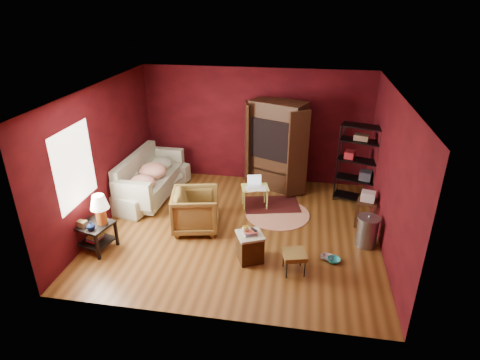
% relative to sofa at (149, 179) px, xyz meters
% --- Properties ---
extents(room, '(5.54, 5.04, 2.84)m').
position_rel_sofa_xyz_m(room, '(2.25, -1.10, 0.96)').
color(room, brown).
rests_on(room, ground).
extents(sofa, '(1.18, 2.38, 0.89)m').
position_rel_sofa_xyz_m(sofa, '(0.00, 0.00, 0.00)').
color(sofa, '#AFB79E').
rests_on(sofa, ground).
extents(armchair, '(0.99, 1.04, 0.91)m').
position_rel_sofa_xyz_m(armchair, '(1.45, -1.21, 0.01)').
color(armchair, black).
rests_on(armchair, ground).
extents(pet_bowl_steel, '(0.23, 0.08, 0.22)m').
position_rel_sofa_xyz_m(pet_bowl_steel, '(4.02, -1.82, -0.33)').
color(pet_bowl_steel, '#B4B7BC').
rests_on(pet_bowl_steel, ground).
extents(pet_bowl_turquoise, '(0.24, 0.14, 0.23)m').
position_rel_sofa_xyz_m(pet_bowl_turquoise, '(4.15, -1.90, -0.33)').
color(pet_bowl_turquoise, '#25A8AF').
rests_on(pet_bowl_turquoise, ground).
extents(vase, '(0.20, 0.21, 0.15)m').
position_rel_sofa_xyz_m(vase, '(-0.15, -2.38, 0.16)').
color(vase, '#0D1942').
rests_on(vase, side_table).
extents(mug, '(0.12, 0.10, 0.11)m').
position_rel_sofa_xyz_m(mug, '(2.58, -2.07, 0.20)').
color(mug, '#ECDD73').
rests_on(mug, hamper).
extents(side_table, '(0.68, 0.68, 1.10)m').
position_rel_sofa_xyz_m(side_table, '(-0.12, -2.18, 0.22)').
color(side_table, black).
rests_on(side_table, ground).
extents(sofa_cushions, '(0.96, 2.24, 0.93)m').
position_rel_sofa_xyz_m(sofa_cushions, '(-0.01, -0.00, 0.01)').
color(sofa_cushions, '#AFB79E').
rests_on(sofa_cushions, sofa).
extents(hamper, '(0.58, 0.58, 0.61)m').
position_rel_sofa_xyz_m(hamper, '(2.66, -2.07, -0.17)').
color(hamper, '#40250E').
rests_on(hamper, ground).
extents(footstool, '(0.46, 0.46, 0.39)m').
position_rel_sofa_xyz_m(footstool, '(3.45, -2.29, -0.11)').
color(footstool, black).
rests_on(footstool, ground).
extents(rug_round, '(1.64, 1.64, 0.01)m').
position_rel_sofa_xyz_m(rug_round, '(3.02, -0.36, -0.44)').
color(rug_round, beige).
rests_on(rug_round, ground).
extents(rug_oriental, '(1.37, 1.07, 0.01)m').
position_rel_sofa_xyz_m(rug_oriental, '(2.85, 0.03, -0.43)').
color(rug_oriental, '#521516').
rests_on(rug_oriental, ground).
extents(laptop_desk, '(0.66, 0.57, 0.72)m').
position_rel_sofa_xyz_m(laptop_desk, '(2.49, -0.11, -0.00)').
color(laptop_desk, '#E7FF74').
rests_on(laptop_desk, ground).
extents(tv_armoire, '(1.55, 1.26, 2.13)m').
position_rel_sofa_xyz_m(tv_armoire, '(2.85, 1.01, 0.66)').
color(tv_armoire, '#381E10').
rests_on(tv_armoire, ground).
extents(wire_shelving, '(0.95, 0.61, 1.80)m').
position_rel_sofa_xyz_m(wire_shelving, '(4.70, 0.57, 0.54)').
color(wire_shelving, black).
rests_on(wire_shelving, ground).
extents(small_stand, '(0.46, 0.46, 0.76)m').
position_rel_sofa_xyz_m(small_stand, '(4.82, -0.51, 0.12)').
color(small_stand, '#381E10').
rests_on(small_stand, ground).
extents(trash_can, '(0.45, 0.45, 0.65)m').
position_rel_sofa_xyz_m(trash_can, '(4.76, -1.26, -0.14)').
color(trash_can, gray).
rests_on(trash_can, ground).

